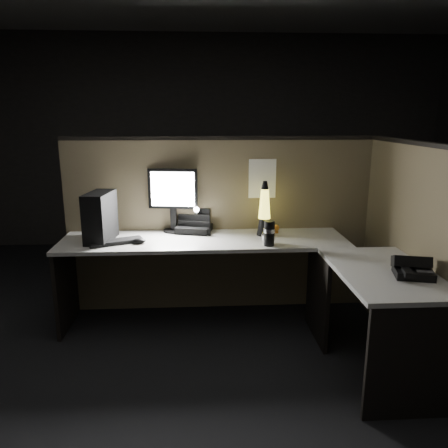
{
  "coord_description": "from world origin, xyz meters",
  "views": [
    {
      "loc": [
        -0.19,
        -2.79,
        1.7
      ],
      "look_at": [
        -0.0,
        0.35,
        0.92
      ],
      "focal_mm": 35.0,
      "sensor_mm": 36.0,
      "label": 1
    }
  ],
  "objects": [
    {
      "name": "pc_tower",
      "position": [
        -0.97,
        0.61,
        0.92
      ],
      "size": [
        0.22,
        0.39,
        0.39
      ],
      "primitive_type": "cube",
      "rotation": [
        0.0,
        0.0,
        -0.14
      ],
      "color": "black",
      "rests_on": "desk"
    },
    {
      "name": "pinned_paper",
      "position": [
        0.36,
        0.9,
        1.17
      ],
      "size": [
        0.23,
        0.0,
        0.33
      ],
      "primitive_type": "cube",
      "color": "white",
      "rests_on": "partition_back"
    },
    {
      "name": "partition_right",
      "position": [
        1.33,
        0.1,
        0.75
      ],
      "size": [
        0.06,
        1.66,
        1.5
      ],
      "primitive_type": "cube",
      "color": "brown",
      "rests_on": "ground"
    },
    {
      "name": "mouse",
      "position": [
        -0.66,
        0.51,
        0.75
      ],
      "size": [
        0.11,
        0.08,
        0.04
      ],
      "primitive_type": "ellipsoid",
      "rotation": [
        0.0,
        0.0,
        -0.1
      ],
      "color": "black",
      "rests_on": "desk"
    },
    {
      "name": "partition_back",
      "position": [
        0.0,
        0.93,
        0.75
      ],
      "size": [
        2.66,
        0.06,
        1.5
      ],
      "primitive_type": "cube",
      "color": "brown",
      "rests_on": "ground"
    },
    {
      "name": "lava_lamp",
      "position": [
        0.35,
        0.69,
        0.92
      ],
      "size": [
        0.12,
        0.12,
        0.45
      ],
      "color": "black",
      "rests_on": "desk"
    },
    {
      "name": "floor",
      "position": [
        0.0,
        0.0,
        0.0
      ],
      "size": [
        6.0,
        6.0,
        0.0
      ],
      "primitive_type": "plane",
      "color": "black",
      "rests_on": "ground"
    },
    {
      "name": "keyboard",
      "position": [
        -0.84,
        0.52,
        0.74
      ],
      "size": [
        0.44,
        0.29,
        0.02
      ],
      "primitive_type": "cube",
      "rotation": [
        0.0,
        0.0,
        0.38
      ],
      "color": "black",
      "rests_on": "desk"
    },
    {
      "name": "desk",
      "position": [
        0.18,
        0.25,
        0.58
      ],
      "size": [
        2.6,
        1.6,
        0.73
      ],
      "color": "beige",
      "rests_on": "ground"
    },
    {
      "name": "travel_mug",
      "position": [
        0.34,
        0.39,
        0.83
      ],
      "size": [
        0.09,
        0.09,
        0.19
      ],
      "primitive_type": "cylinder",
      "color": "black",
      "rests_on": "desk"
    },
    {
      "name": "steel_mug",
      "position": [
        0.35,
        0.43,
        0.77
      ],
      "size": [
        0.13,
        0.13,
        0.09
      ],
      "primitive_type": "imported",
      "rotation": [
        0.0,
        0.0,
        0.26
      ],
      "color": "silver",
      "rests_on": "desk"
    },
    {
      "name": "clip_lamp",
      "position": [
        -0.21,
        0.81,
        0.87
      ],
      "size": [
        0.05,
        0.18,
        0.24
      ],
      "color": "silver",
      "rests_on": "desk"
    },
    {
      "name": "room_shell",
      "position": [
        0.0,
        0.0,
        1.62
      ],
      "size": [
        6.0,
        6.0,
        6.0
      ],
      "color": "silver",
      "rests_on": "ground"
    },
    {
      "name": "organizer",
      "position": [
        -0.23,
        0.84,
        0.78
      ],
      "size": [
        0.33,
        0.31,
        0.21
      ],
      "rotation": [
        0.0,
        0.0,
        -0.25
      ],
      "color": "black",
      "rests_on": "desk"
    },
    {
      "name": "figurine",
      "position": [
        0.46,
        0.75,
        0.78
      ],
      "size": [
        0.05,
        0.05,
        0.05
      ],
      "primitive_type": "sphere",
      "color": "orange",
      "rests_on": "desk"
    },
    {
      "name": "desk_phone",
      "position": [
        1.13,
        -0.31,
        0.78
      ],
      "size": [
        0.27,
        0.27,
        0.13
      ],
      "rotation": [
        0.0,
        0.0,
        -0.25
      ],
      "color": "black",
      "rests_on": "desk"
    },
    {
      "name": "monitor",
      "position": [
        -0.41,
        0.87,
        1.05
      ],
      "size": [
        0.42,
        0.18,
        0.54
      ],
      "rotation": [
        0.0,
        0.0,
        -0.16
      ],
      "color": "black",
      "rests_on": "desk"
    }
  ]
}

